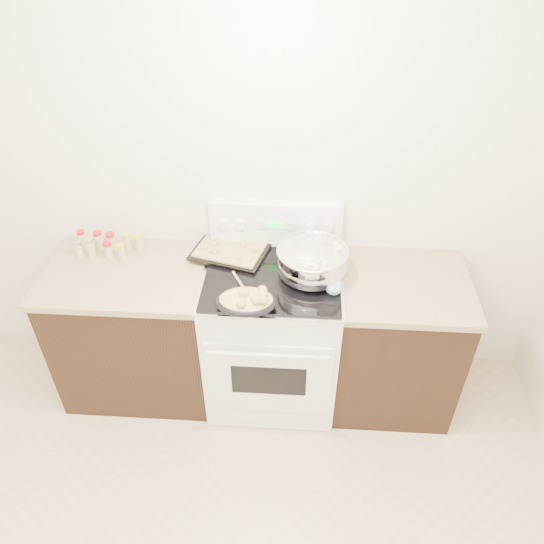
{
  "coord_description": "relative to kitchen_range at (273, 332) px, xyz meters",
  "views": [
    {
      "loc": [
        0.49,
        -0.85,
        2.77
      ],
      "look_at": [
        0.35,
        1.37,
        1.0
      ],
      "focal_mm": 35.0,
      "sensor_mm": 36.0,
      "label": 1
    }
  ],
  "objects": [
    {
      "name": "kitchen_range",
      "position": [
        0.0,
        0.0,
        0.0
      ],
      "size": [
        0.78,
        0.73,
        1.22
      ],
      "color": "white",
      "rests_on": "ground"
    },
    {
      "name": "counter_right",
      "position": [
        0.73,
        0.01,
        -0.03
      ],
      "size": [
        0.73,
        0.67,
        0.92
      ],
      "color": "black",
      "rests_on": "ground"
    },
    {
      "name": "blue_ladle",
      "position": [
        0.33,
        -0.12,
        0.49
      ],
      "size": [
        0.13,
        0.29,
        0.11
      ],
      "color": "#94C1DD",
      "rests_on": "kitchen_range"
    },
    {
      "name": "mixing_bowl",
      "position": [
        0.21,
        0.0,
        0.54
      ],
      "size": [
        0.44,
        0.44,
        0.23
      ],
      "color": "silver",
      "rests_on": "kitchen_range"
    },
    {
      "name": "wooden_spoon",
      "position": [
        -0.2,
        -0.17,
        0.46
      ],
      "size": [
        0.14,
        0.23,
        0.04
      ],
      "color": "tan",
      "rests_on": "kitchen_range"
    },
    {
      "name": "counter_left",
      "position": [
        -0.83,
        0.01,
        -0.03
      ],
      "size": [
        0.93,
        0.67,
        0.92
      ],
      "color": "black",
      "rests_on": "ground"
    },
    {
      "name": "spice_jars",
      "position": [
        -0.98,
        0.17,
        0.49
      ],
      "size": [
        0.39,
        0.15,
        0.13
      ],
      "color": "#BFB28C",
      "rests_on": "counter_left"
    },
    {
      "name": "roasting_pan",
      "position": [
        -0.11,
        -0.29,
        0.5
      ],
      "size": [
        0.32,
        0.23,
        0.12
      ],
      "color": "black",
      "rests_on": "kitchen_range"
    },
    {
      "name": "room_shell",
      "position": [
        -0.35,
        -1.42,
        1.21
      ],
      "size": [
        4.1,
        3.6,
        2.75
      ],
      "color": "white",
      "rests_on": "ground"
    },
    {
      "name": "baking_sheet",
      "position": [
        -0.26,
        0.17,
        0.47
      ],
      "size": [
        0.47,
        0.39,
        0.06
      ],
      "color": "black",
      "rests_on": "kitchen_range"
    }
  ]
}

